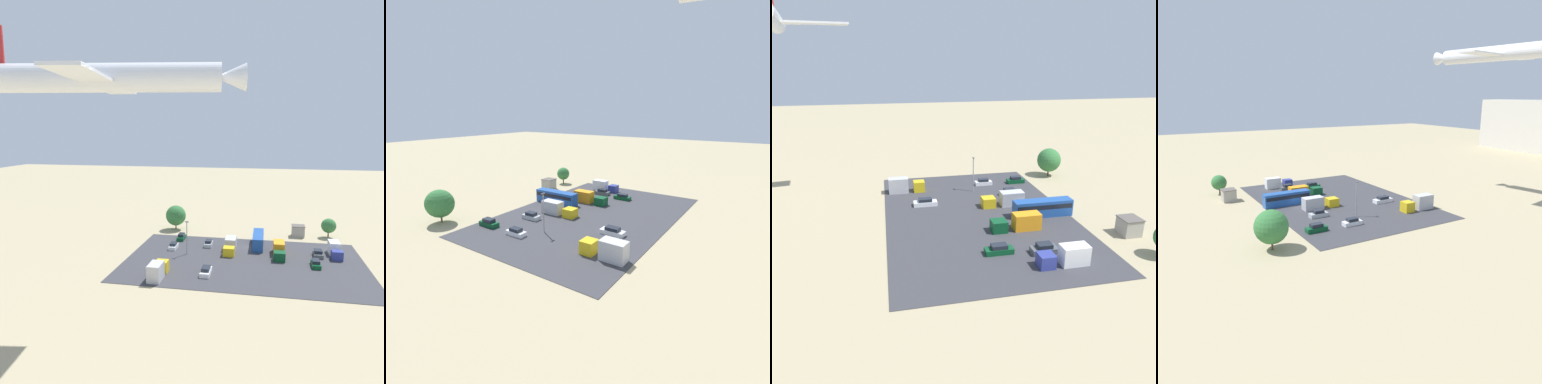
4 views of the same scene
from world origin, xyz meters
TOP-DOWN VIEW (x-y plane):
  - ground_plane at (0.00, 0.00)m, footprint 400.00×400.00m
  - parking_lot_surface at (0.00, 10.23)m, footprint 52.46×34.55m
  - shed_building at (-13.48, -12.97)m, footprint 3.53×3.39m
  - bus at (-2.88, -1.78)m, footprint 2.62×11.29m
  - parked_car_0 at (17.31, -3.52)m, footprint 1.76×4.19m
  - parked_car_1 at (17.55, 4.40)m, footprint 1.71×4.00m
  - parked_car_2 at (-16.66, 3.82)m, footprint 1.99×4.08m
  - parked_car_3 at (9.35, 0.75)m, footprint 1.77×4.05m
  - parked_car_4 at (-15.36, 10.65)m, footprint 1.76×4.42m
  - parked_car_5 at (7.03, 19.44)m, footprint 1.91×4.78m
  - parked_truck_0 at (3.62, 3.52)m, footprint 2.58×8.60m
  - parked_truck_1 at (-20.59, 2.14)m, footprint 2.34×7.56m
  - parked_truck_2 at (-7.83, 4.76)m, footprint 2.51×8.73m
  - parked_truck_3 at (16.14, 23.07)m, footprint 2.48×7.90m
  - tree_near_shed at (21.34, -13.76)m, footprint 5.92×5.92m
  - tree_apron_mid at (-21.51, -13.54)m, footprint 3.97×3.97m
  - light_pole_lot_centre at (13.44, 7.87)m, footprint 0.90×0.28m
  - horizon_hangar_block at (-32.90, 130.76)m, footprint 43.45×12.98m
  - airplane at (15.18, 45.36)m, footprint 33.48×27.60m

SIDE VIEW (x-z plane):
  - ground_plane at x=0.00m, z-range 0.00..0.00m
  - parking_lot_surface at x=0.00m, z-range 0.00..0.08m
  - parked_car_1 at x=17.55m, z-range -0.04..1.42m
  - parked_car_5 at x=7.03m, z-range -0.05..1.48m
  - parked_car_4 at x=-15.36m, z-range -0.05..1.48m
  - parked_car_3 at x=9.35m, z-range -0.05..1.50m
  - parked_car_2 at x=-16.66m, z-range -0.05..1.55m
  - parked_car_0 at x=17.31m, z-range -0.06..1.57m
  - parked_truck_0 at x=3.62m, z-range -0.04..2.82m
  - parked_truck_2 at x=-7.83m, z-range -0.04..2.86m
  - parked_truck_1 at x=-20.59m, z-range -0.05..2.91m
  - shed_building at x=-13.48m, z-range 0.01..3.07m
  - parked_truck_3 at x=16.14m, z-range -0.06..3.29m
  - bus at x=-2.88m, z-range 0.20..3.36m
  - tree_apron_mid at x=-21.51m, z-range 0.62..5.85m
  - tree_near_shed at x=21.34m, z-range 0.60..7.72m
  - light_pole_lot_centre at x=13.44m, z-range 0.51..8.37m
  - horizon_hangar_block at x=-32.90m, z-range 0.00..23.59m
  - airplane at x=15.18m, z-range 31.24..39.36m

